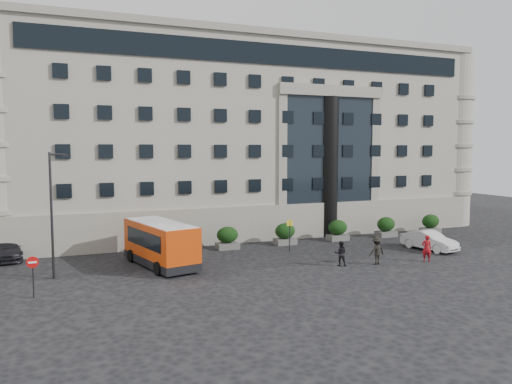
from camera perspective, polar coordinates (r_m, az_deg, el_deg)
ground at (r=33.69m, az=-1.00°, el=-9.13°), size 120.00×120.00×0.00m
civic_building at (r=55.42m, az=-3.24°, el=5.79°), size 44.00×24.00×18.00m
entrance_column at (r=47.19m, az=8.27°, el=2.85°), size 1.80×1.80×13.00m
hedge_a at (r=39.78m, az=-10.44°, el=-5.65°), size 1.80×1.26×1.84m
hedge_b at (r=41.08m, az=-3.28°, el=-5.24°), size 1.80×1.26×1.84m
hedge_c at (r=42.97m, az=3.34°, el=-4.78°), size 1.80×1.26×1.84m
hedge_d at (r=45.39m, az=9.32°, el=-4.32°), size 1.80×1.26×1.84m
hedge_e at (r=48.24m, az=14.64°, el=-3.86°), size 1.80×1.26×1.84m
hedge_f at (r=51.46m, az=19.32°, el=-3.43°), size 1.80×1.26×1.84m
street_lamp at (r=33.81m, az=-22.24°, el=-1.93°), size 1.16×0.18×8.00m
bus_stop_sign at (r=39.97m, az=3.87°, el=-4.36°), size 0.50×0.08×2.52m
no_entry_sign at (r=30.30m, az=-24.16°, el=-7.97°), size 0.64×0.16×2.32m
minibus at (r=35.68m, az=-10.86°, el=-5.63°), size 4.21×7.79×3.09m
red_truck at (r=44.83m, az=-23.82°, el=-4.09°), size 3.35×5.70×2.88m
parked_car_c at (r=41.69m, az=-26.64°, el=-5.87°), size 2.66×5.34×1.49m
white_taxi at (r=42.99m, az=19.19°, el=-5.26°), size 2.50×4.93×1.55m
pedestrian_a at (r=38.61m, az=18.92°, el=-6.10°), size 0.84×0.71×1.95m
pedestrian_b at (r=35.72m, az=9.65°, el=-6.94°), size 1.06×0.97×1.76m
pedestrian_c at (r=36.67m, az=13.63°, el=-6.53°), size 1.33×0.84×1.96m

